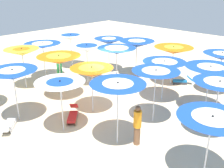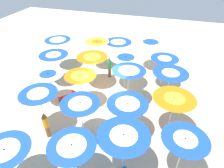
{
  "view_description": "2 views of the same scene",
  "coord_description": "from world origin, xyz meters",
  "px_view_note": "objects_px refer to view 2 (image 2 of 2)",
  "views": [
    {
      "loc": [
        -8.87,
        -8.71,
        5.79
      ],
      "look_at": [
        -0.39,
        -0.5,
        1.09
      ],
      "focal_mm": 41.58,
      "sensor_mm": 36.0,
      "label": 1
    },
    {
      "loc": [
        3.33,
        -9.74,
        8.72
      ],
      "look_at": [
        0.28,
        0.28,
        1.47
      ],
      "focal_mm": 32.09,
      "sensor_mm": 36.0,
      "label": 2
    }
  ],
  "objects_px": {
    "beach_umbrella_5": "(97,44)",
    "lounger_1": "(47,81)",
    "beach_umbrella_6": "(92,59)",
    "beach_umbrella_7": "(80,78)",
    "beach_umbrella_9": "(72,148)",
    "beach_umbrella_12": "(129,72)",
    "beach_umbrella_16": "(164,61)",
    "beachgoer_0": "(110,67)",
    "beach_umbrella_18": "(174,101)",
    "beach_umbrella_4": "(5,152)",
    "beach_umbrella_15": "(150,44)",
    "beach_umbrella_13": "(127,106)",
    "beach_umbrella_1": "(54,57)",
    "lounger_0": "(67,97)",
    "beach_umbrella_3": "(39,96)",
    "beachgoer_1": "(46,125)",
    "beach_umbrella_17": "(170,76)",
    "beach_umbrella_8": "(80,106)",
    "beach_umbrella_0": "(58,42)",
    "lounger_2": "(176,134)",
    "beach_umbrella_10": "(118,44)",
    "beach_umbrella_14": "(124,139)",
    "beach_umbrella_2": "(48,77)",
    "beach_umbrella_11": "(126,59)",
    "beach_umbrella_19": "(185,142)"
  },
  "relations": [
    {
      "from": "beach_umbrella_19",
      "to": "beach_umbrella_6",
      "type": "bearing_deg",
      "value": 138.08
    },
    {
      "from": "beach_umbrella_7",
      "to": "beach_umbrella_5",
      "type": "bearing_deg",
      "value": 98.23
    },
    {
      "from": "beach_umbrella_10",
      "to": "beach_umbrella_14",
      "type": "bearing_deg",
      "value": -73.14
    },
    {
      "from": "beach_umbrella_19",
      "to": "beachgoer_0",
      "type": "height_order",
      "value": "beach_umbrella_19"
    },
    {
      "from": "beach_umbrella_1",
      "to": "lounger_0",
      "type": "bearing_deg",
      "value": -45.89
    },
    {
      "from": "beach_umbrella_8",
      "to": "lounger_2",
      "type": "relative_size",
      "value": 2.17
    },
    {
      "from": "beach_umbrella_16",
      "to": "beach_umbrella_17",
      "type": "relative_size",
      "value": 0.98
    },
    {
      "from": "lounger_0",
      "to": "beach_umbrella_18",
      "type": "bearing_deg",
      "value": 128.98
    },
    {
      "from": "beach_umbrella_4",
      "to": "lounger_0",
      "type": "height_order",
      "value": "beach_umbrella_4"
    },
    {
      "from": "beach_umbrella_0",
      "to": "lounger_0",
      "type": "relative_size",
      "value": 2.08
    },
    {
      "from": "beach_umbrella_7",
      "to": "beach_umbrella_8",
      "type": "bearing_deg",
      "value": -65.23
    },
    {
      "from": "beach_umbrella_7",
      "to": "beach_umbrella_11",
      "type": "bearing_deg",
      "value": 52.74
    },
    {
      "from": "beach_umbrella_6",
      "to": "beach_umbrella_12",
      "type": "distance_m",
      "value": 3.19
    },
    {
      "from": "beach_umbrella_6",
      "to": "lounger_1",
      "type": "bearing_deg",
      "value": -163.29
    },
    {
      "from": "beach_umbrella_2",
      "to": "lounger_2",
      "type": "height_order",
      "value": "beach_umbrella_2"
    },
    {
      "from": "lounger_1",
      "to": "beach_umbrella_4",
      "type": "bearing_deg",
      "value": -116.8
    },
    {
      "from": "beach_umbrella_12",
      "to": "beach_umbrella_16",
      "type": "height_order",
      "value": "beach_umbrella_12"
    },
    {
      "from": "beach_umbrella_3",
      "to": "beach_umbrella_17",
      "type": "height_order",
      "value": "beach_umbrella_3"
    },
    {
      "from": "beach_umbrella_16",
      "to": "beach_umbrella_17",
      "type": "height_order",
      "value": "beach_umbrella_17"
    },
    {
      "from": "beach_umbrella_16",
      "to": "beachgoer_1",
      "type": "height_order",
      "value": "beach_umbrella_16"
    },
    {
      "from": "beach_umbrella_16",
      "to": "beach_umbrella_18",
      "type": "height_order",
      "value": "beach_umbrella_18"
    },
    {
      "from": "beach_umbrella_18",
      "to": "beachgoer_0",
      "type": "relative_size",
      "value": 1.37
    },
    {
      "from": "beachgoer_0",
      "to": "beach_umbrella_18",
      "type": "bearing_deg",
      "value": 159.59
    },
    {
      "from": "beach_umbrella_15",
      "to": "beach_umbrella_16",
      "type": "height_order",
      "value": "beach_umbrella_15"
    },
    {
      "from": "beach_umbrella_5",
      "to": "lounger_1",
      "type": "distance_m",
      "value": 5.04
    },
    {
      "from": "beach_umbrella_12",
      "to": "beach_umbrella_17",
      "type": "relative_size",
      "value": 1.04
    },
    {
      "from": "beach_umbrella_19",
      "to": "lounger_1",
      "type": "distance_m",
      "value": 10.95
    },
    {
      "from": "beach_umbrella_3",
      "to": "beachgoer_1",
      "type": "xyz_separation_m",
      "value": [
        0.48,
        -0.56,
        -1.46
      ]
    },
    {
      "from": "beach_umbrella_3",
      "to": "lounger_1",
      "type": "distance_m",
      "value": 5.09
    },
    {
      "from": "beach_umbrella_6",
      "to": "beach_umbrella_9",
      "type": "distance_m",
      "value": 7.6
    },
    {
      "from": "beach_umbrella_6",
      "to": "lounger_1",
      "type": "xyz_separation_m",
      "value": [
        -3.44,
        -1.03,
        -1.91
      ]
    },
    {
      "from": "beach_umbrella_11",
      "to": "beachgoer_1",
      "type": "bearing_deg",
      "value": -114.97
    },
    {
      "from": "beach_umbrella_9",
      "to": "beach_umbrella_13",
      "type": "distance_m",
      "value": 3.67
    },
    {
      "from": "beach_umbrella_5",
      "to": "beach_umbrella_7",
      "type": "distance_m",
      "value": 5.05
    },
    {
      "from": "beach_umbrella_0",
      "to": "beachgoer_0",
      "type": "xyz_separation_m",
      "value": [
        4.52,
        -0.38,
        -1.42
      ]
    },
    {
      "from": "beach_umbrella_0",
      "to": "beach_umbrella_12",
      "type": "height_order",
      "value": "beach_umbrella_0"
    },
    {
      "from": "beach_umbrella_4",
      "to": "beach_umbrella_5",
      "type": "height_order",
      "value": "beach_umbrella_5"
    },
    {
      "from": "lounger_0",
      "to": "lounger_1",
      "type": "xyz_separation_m",
      "value": [
        -2.38,
        1.26,
        -0.0
      ]
    },
    {
      "from": "beach_umbrella_5",
      "to": "beach_umbrella_13",
      "type": "xyz_separation_m",
      "value": [
        4.1,
        -6.62,
        -0.19
      ]
    },
    {
      "from": "beach_umbrella_10",
      "to": "beach_umbrella_18",
      "type": "xyz_separation_m",
      "value": [
        4.74,
        -6.24,
        -0.05
      ]
    },
    {
      "from": "beach_umbrella_2",
      "to": "beach_umbrella_7",
      "type": "xyz_separation_m",
      "value": [
        2.0,
        0.4,
        0.01
      ]
    },
    {
      "from": "beach_umbrella_4",
      "to": "beach_umbrella_5",
      "type": "distance_m",
      "value": 10.85
    },
    {
      "from": "beach_umbrella_18",
      "to": "lounger_2",
      "type": "bearing_deg",
      "value": -47.09
    },
    {
      "from": "beach_umbrella_10",
      "to": "beach_umbrella_13",
      "type": "relative_size",
      "value": 1.07
    },
    {
      "from": "beach_umbrella_8",
      "to": "beachgoer_0",
      "type": "height_order",
      "value": "beach_umbrella_8"
    },
    {
      "from": "beach_umbrella_17",
      "to": "beach_umbrella_8",
      "type": "bearing_deg",
      "value": -133.43
    },
    {
      "from": "beach_umbrella_15",
      "to": "lounger_0",
      "type": "bearing_deg",
      "value": -127.62
    },
    {
      "from": "lounger_2",
      "to": "beachgoer_1",
      "type": "xyz_separation_m",
      "value": [
        -6.72,
        -1.99,
        0.64
      ]
    },
    {
      "from": "beach_umbrella_8",
      "to": "beach_umbrella_12",
      "type": "relative_size",
      "value": 0.98
    },
    {
      "from": "beach_umbrella_8",
      "to": "beach_umbrella_18",
      "type": "relative_size",
      "value": 1.04
    }
  ]
}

